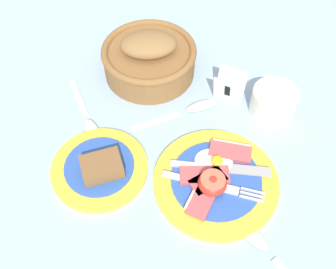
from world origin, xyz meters
TOP-DOWN VIEW (x-y plane):
  - ground_plane at (0.00, 0.00)m, footprint 3.00×3.00m
  - breakfast_plate at (0.09, 0.00)m, footprint 0.23×0.23m
  - bread_plate at (-0.12, -0.03)m, footprint 0.18×0.18m
  - sugar_cup at (0.18, 0.20)m, footprint 0.09×0.09m
  - bread_basket at (-0.10, 0.25)m, footprint 0.21×0.21m
  - number_card at (0.08, 0.21)m, footprint 0.07×0.05m
  - teaspoon_by_saucer at (0.01, 0.16)m, footprint 0.17×0.13m
  - teaspoon_near_cup at (0.19, -0.10)m, footprint 0.16×0.14m
  - teaspoon_stray at (-0.18, 0.08)m, footprint 0.13×0.16m

SIDE VIEW (x-z plane):
  - ground_plane at x=0.00m, z-range 0.00..0.00m
  - teaspoon_by_saucer at x=0.01m, z-range 0.00..0.01m
  - teaspoon_near_cup at x=0.19m, z-range 0.00..0.01m
  - teaspoon_stray at x=-0.18m, z-range 0.00..0.01m
  - breakfast_plate at x=0.09m, z-range -0.01..0.03m
  - bread_plate at x=-0.12m, z-range -0.01..0.03m
  - sugar_cup at x=0.18m, z-range 0.00..0.06m
  - number_card at x=0.08m, z-range 0.00..0.07m
  - bread_basket at x=-0.10m, z-range -0.01..0.09m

